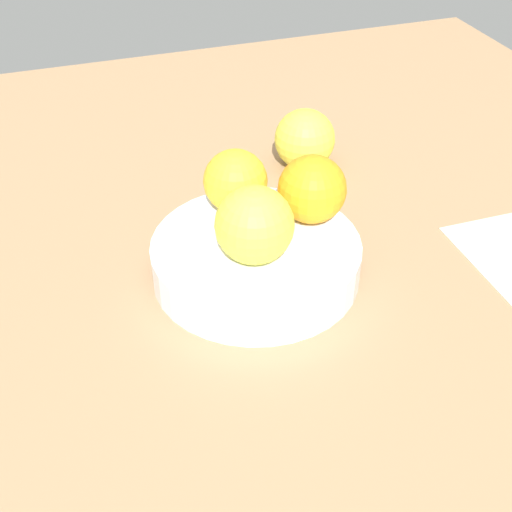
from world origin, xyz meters
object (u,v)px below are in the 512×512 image
at_px(orange_in_bowl_2, 312,189).
at_px(fruit_bowl, 256,260).
at_px(orange_in_bowl_1, 233,182).
at_px(orange_loose_0, 305,139).
at_px(orange_in_bowl_0, 254,225).

bearing_deg(orange_in_bowl_2, fruit_bowl, 19.03).
bearing_deg(orange_in_bowl_1, orange_in_bowl_2, 149.06).
relative_size(fruit_bowl, orange_in_bowl_1, 3.13).
bearing_deg(orange_in_bowl_1, orange_loose_0, -136.95).
bearing_deg(orange_in_bowl_2, orange_loose_0, -110.10).
bearing_deg(orange_loose_0, orange_in_bowl_1, 43.05).
xyz_separation_m(orange_in_bowl_1, orange_in_bowl_2, (-0.06, 0.04, 0.00)).
xyz_separation_m(fruit_bowl, orange_in_bowl_2, (-0.06, -0.02, 0.05)).
height_order(fruit_bowl, orange_in_bowl_0, orange_in_bowl_0).
distance_m(fruit_bowl, orange_loose_0, 0.20).
xyz_separation_m(fruit_bowl, orange_loose_0, (-0.11, -0.17, 0.02)).
relative_size(orange_in_bowl_2, orange_loose_0, 0.93).
height_order(fruit_bowl, orange_in_bowl_2, orange_in_bowl_2).
xyz_separation_m(orange_in_bowl_0, orange_in_bowl_1, (-0.01, -0.08, -0.00)).
bearing_deg(orange_in_bowl_0, fruit_bowl, -112.51).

